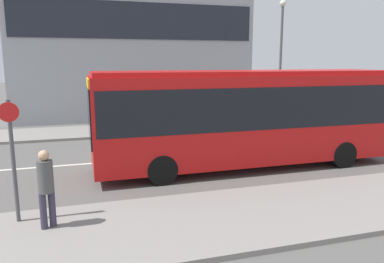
# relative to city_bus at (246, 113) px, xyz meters

# --- Properties ---
(ground_plane) EXTENTS (120.00, 120.00, 0.00)m
(ground_plane) POSITION_rel_city_bus_xyz_m (-3.25, 2.06, -1.99)
(ground_plane) COLOR #595654
(sidewalk_near) EXTENTS (44.00, 3.50, 0.13)m
(sidewalk_near) POSITION_rel_city_bus_xyz_m (-3.25, -4.19, -1.93)
(sidewalk_near) COLOR gray
(sidewalk_near) RESTS_ON ground_plane
(sidewalk_far) EXTENTS (44.00, 3.50, 0.13)m
(sidewalk_far) POSITION_rel_city_bus_xyz_m (-3.25, 8.31, -1.93)
(sidewalk_far) COLOR gray
(sidewalk_far) RESTS_ON ground_plane
(lane_centerline) EXTENTS (41.80, 0.16, 0.01)m
(lane_centerline) POSITION_rel_city_bus_xyz_m (-3.25, 2.06, -1.99)
(lane_centerline) COLOR silver
(lane_centerline) RESTS_ON ground_plane
(city_bus) EXTENTS (10.82, 2.53, 3.47)m
(city_bus) POSITION_rel_city_bus_xyz_m (0.00, 0.00, 0.00)
(city_bus) COLOR red
(city_bus) RESTS_ON ground_plane
(parked_car_0) EXTENTS (4.51, 1.68, 1.30)m
(parked_car_0) POSITION_rel_city_bus_xyz_m (10.93, 5.29, -1.37)
(parked_car_0) COLOR silver
(parked_car_0) RESTS_ON ground_plane
(pedestrian_near_stop) EXTENTS (0.34, 0.34, 1.78)m
(pedestrian_near_stop) POSITION_rel_city_bus_xyz_m (-6.49, -3.64, -0.84)
(pedestrian_near_stop) COLOR #383347
(pedestrian_near_stop) RESTS_ON sidewalk_near
(bus_stop_sign) EXTENTS (0.44, 0.12, 2.84)m
(bus_stop_sign) POSITION_rel_city_bus_xyz_m (-7.19, -3.09, -0.21)
(bus_stop_sign) COLOR #4C4C51
(bus_stop_sign) RESTS_ON sidewalk_near
(street_lamp) EXTENTS (0.36, 0.36, 6.99)m
(street_lamp) POSITION_rel_city_bus_xyz_m (5.42, 7.17, 2.40)
(street_lamp) COLOR #4C4C51
(street_lamp) RESTS_ON sidewalk_far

